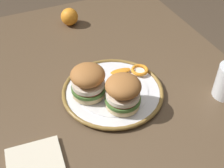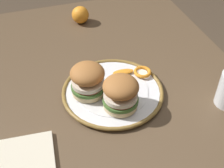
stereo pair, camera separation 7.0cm
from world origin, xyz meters
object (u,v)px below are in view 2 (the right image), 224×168
Objects in this scene: dinner_plate at (112,91)px; sandwich_half_left at (121,93)px; sandwich_half_right at (88,79)px; whole_orange at (80,15)px; dining_table at (113,116)px.

sandwich_half_left is at bearing -177.07° from dinner_plate.
whole_orange is (0.44, -0.08, -0.03)m from sandwich_half_right.
dinner_plate is at bearing -99.37° from sandwich_half_right.
sandwich_half_left is 0.11m from sandwich_half_right.
sandwich_half_right is at bearing 79.56° from dining_table.
dining_table is 8.70× the size of sandwich_half_left.
whole_orange reaches higher than dining_table.
dining_table is at bearing 178.92° from whole_orange.
dinner_plate is 4.50× the size of whole_orange.
dining_table is 0.19m from sandwich_half_right.
dinner_plate is at bearing 46.63° from dining_table.
whole_orange is (0.45, -0.01, 0.03)m from dinner_plate.
sandwich_half_right is at bearing 80.63° from dinner_plate.
sandwich_half_left is at bearing -138.22° from sandwich_half_right.
whole_orange is at bearing -0.72° from sandwich_half_left.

